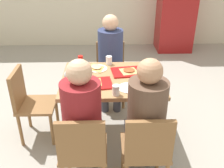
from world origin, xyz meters
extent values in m
cube|color=#9E998E|center=(0.00, 0.00, -0.01)|extent=(10.00, 10.00, 0.02)
cube|color=#9E7247|center=(0.00, 0.00, 0.72)|extent=(1.05, 0.84, 0.04)
cylinder|color=black|center=(-0.47, -0.36, 0.35)|extent=(0.06, 0.06, 0.70)
cylinder|color=black|center=(0.47, -0.36, 0.35)|extent=(0.06, 0.06, 0.70)
cylinder|color=black|center=(-0.47, 0.36, 0.35)|extent=(0.06, 0.06, 0.70)
cylinder|color=black|center=(0.47, 0.36, 0.35)|extent=(0.06, 0.06, 0.70)
cube|color=olive|center=(-0.26, -0.72, 0.42)|extent=(0.40, 0.40, 0.03)
cube|color=olive|center=(-0.26, -0.90, 0.63)|extent=(0.38, 0.04, 0.40)
cylinder|color=olive|center=(-0.43, -0.55, 0.20)|extent=(0.04, 0.04, 0.40)
cylinder|color=olive|center=(-0.09, -0.55, 0.20)|extent=(0.04, 0.04, 0.40)
cube|color=olive|center=(0.26, -0.72, 0.42)|extent=(0.40, 0.40, 0.03)
cube|color=olive|center=(0.26, -0.90, 0.63)|extent=(0.38, 0.04, 0.40)
cylinder|color=olive|center=(0.09, -0.55, 0.20)|extent=(0.04, 0.04, 0.40)
cylinder|color=olive|center=(0.43, -0.55, 0.20)|extent=(0.04, 0.04, 0.40)
cube|color=olive|center=(0.00, 0.72, 0.42)|extent=(0.40, 0.40, 0.03)
cube|color=olive|center=(0.00, 0.90, 0.63)|extent=(0.38, 0.04, 0.40)
cylinder|color=olive|center=(0.17, 0.55, 0.20)|extent=(0.04, 0.04, 0.40)
cylinder|color=olive|center=(-0.17, 0.55, 0.20)|extent=(0.04, 0.04, 0.40)
cylinder|color=olive|center=(0.17, 0.89, 0.20)|extent=(0.04, 0.04, 0.40)
cylinder|color=olive|center=(-0.17, 0.89, 0.20)|extent=(0.04, 0.04, 0.40)
cube|color=olive|center=(-0.83, 0.00, 0.42)|extent=(0.40, 0.40, 0.03)
cube|color=olive|center=(-1.01, 0.00, 0.63)|extent=(0.04, 0.38, 0.40)
cylinder|color=olive|center=(-0.66, 0.17, 0.20)|extent=(0.04, 0.04, 0.40)
cylinder|color=olive|center=(-0.66, -0.17, 0.20)|extent=(0.04, 0.04, 0.40)
cylinder|color=olive|center=(-1.00, 0.17, 0.20)|extent=(0.04, 0.04, 0.40)
cylinder|color=olive|center=(-1.00, -0.17, 0.20)|extent=(0.04, 0.04, 0.40)
cylinder|color=#383842|center=(-0.34, -0.49, 0.22)|extent=(0.10, 0.10, 0.43)
cylinder|color=#383842|center=(-0.18, -0.49, 0.22)|extent=(0.10, 0.10, 0.43)
cube|color=#383842|center=(-0.26, -0.59, 0.48)|extent=(0.32, 0.28, 0.10)
cylinder|color=maroon|center=(-0.26, -0.70, 0.79)|extent=(0.32, 0.32, 0.52)
sphere|color=#DBAD89|center=(-0.26, -0.70, 1.14)|extent=(0.20, 0.20, 0.20)
cylinder|color=#383842|center=(0.18, -0.49, 0.22)|extent=(0.10, 0.10, 0.43)
cylinder|color=#383842|center=(0.34, -0.49, 0.22)|extent=(0.10, 0.10, 0.43)
cube|color=#383842|center=(0.26, -0.59, 0.48)|extent=(0.32, 0.28, 0.10)
cylinder|color=brown|center=(0.26, -0.70, 0.79)|extent=(0.32, 0.32, 0.52)
sphere|color=tan|center=(0.26, -0.70, 1.14)|extent=(0.20, 0.20, 0.20)
cylinder|color=#383842|center=(0.08, 0.49, 0.22)|extent=(0.10, 0.10, 0.43)
cylinder|color=#383842|center=(-0.08, 0.49, 0.22)|extent=(0.10, 0.10, 0.43)
cube|color=#383842|center=(0.00, 0.59, 0.48)|extent=(0.32, 0.28, 0.10)
cylinder|color=navy|center=(0.00, 0.70, 0.79)|extent=(0.32, 0.32, 0.52)
sphere|color=#DBAD89|center=(0.00, 0.70, 1.14)|extent=(0.20, 0.20, 0.20)
cube|color=#B21414|center=(-0.18, -0.15, 0.75)|extent=(0.39, 0.31, 0.02)
cube|color=#B21414|center=(0.18, 0.13, 0.75)|extent=(0.39, 0.30, 0.02)
cylinder|color=white|center=(-0.16, 0.23, 0.74)|extent=(0.22, 0.22, 0.01)
cylinder|color=white|center=(0.16, -0.23, 0.74)|extent=(0.22, 0.22, 0.01)
pyramid|color=#C68C47|center=(-0.19, -0.17, 0.76)|extent=(0.20, 0.26, 0.01)
ellipsoid|color=#4C7233|center=(-0.19, -0.17, 0.77)|extent=(0.14, 0.18, 0.01)
pyramid|color=#DBAD60|center=(0.19, 0.13, 0.76)|extent=(0.24, 0.24, 0.01)
ellipsoid|color=#B74723|center=(0.19, 0.13, 0.77)|extent=(0.17, 0.17, 0.01)
pyramid|color=tan|center=(-0.17, 0.24, 0.75)|extent=(0.21, 0.24, 0.01)
ellipsoid|color=#D8C67F|center=(-0.17, 0.24, 0.76)|extent=(0.15, 0.17, 0.01)
cylinder|color=white|center=(-0.03, 0.36, 0.79)|extent=(0.07, 0.07, 0.10)
cylinder|color=white|center=(0.03, -0.36, 0.79)|extent=(0.07, 0.07, 0.10)
cylinder|color=#B7BCC6|center=(0.45, 0.02, 0.80)|extent=(0.07, 0.07, 0.12)
cylinder|color=red|center=(-0.34, 0.23, 0.82)|extent=(0.06, 0.06, 0.16)
sphere|color=silver|center=(-0.45, -0.02, 0.79)|extent=(0.10, 0.10, 0.10)
cube|color=maroon|center=(1.37, 2.85, 0.95)|extent=(0.70, 0.60, 1.90)
camera|label=1|loc=(-0.07, -2.45, 1.97)|focal=41.76mm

